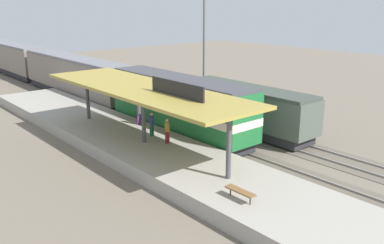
{
  "coord_description": "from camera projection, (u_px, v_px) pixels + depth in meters",
  "views": [
    {
      "loc": [
        -19.89,
        -22.94,
        10.13
      ],
      "look_at": [
        -1.38,
        -1.21,
        2.0
      ],
      "focal_mm": 39.78,
      "sensor_mm": 36.0,
      "label": 1
    }
  ],
  "objects": [
    {
      "name": "locomotive",
      "position": [
        179.0,
        105.0,
        32.77
      ],
      "size": [
        2.93,
        14.43,
        4.44
      ],
      "color": "#28282D",
      "rests_on": "track_near"
    },
    {
      "name": "ground_plane",
      "position": [
        215.0,
        136.0,
        33.22
      ],
      "size": [
        120.0,
        120.0,
        0.0
      ],
      "primitive_type": "plane",
      "color": "#706656"
    },
    {
      "name": "passenger_carriage_front",
      "position": [
        75.0,
        76.0,
        45.98
      ],
      "size": [
        2.9,
        20.0,
        4.24
      ],
      "color": "#28282D",
      "rests_on": "track_near"
    },
    {
      "name": "track_near",
      "position": [
        196.0,
        141.0,
        31.97
      ],
      "size": [
        3.2,
        110.0,
        0.16
      ],
      "color": "#5F5649",
      "rests_on": "ground"
    },
    {
      "name": "station_canopy",
      "position": [
        144.0,
        90.0,
        27.8
      ],
      "size": [
        5.2,
        18.0,
        4.7
      ],
      "color": "#47474C",
      "rests_on": "platform"
    },
    {
      "name": "passenger_carriage_rear",
      "position": [
        10.0,
        57.0,
        61.21
      ],
      "size": [
        2.9,
        20.0,
        4.24
      ],
      "color": "#28282D",
      "rests_on": "track_near"
    },
    {
      "name": "track_far",
      "position": [
        238.0,
        129.0,
        34.84
      ],
      "size": [
        3.2,
        110.0,
        0.16
      ],
      "color": "#5F5649",
      "rests_on": "ground"
    },
    {
      "name": "person_waiting",
      "position": [
        152.0,
        123.0,
        29.94
      ],
      "size": [
        0.34,
        0.34,
        1.71
      ],
      "color": "#23603D",
      "rests_on": "platform"
    },
    {
      "name": "light_mast",
      "position": [
        205.0,
        20.0,
        40.2
      ],
      "size": [
        1.1,
        1.1,
        11.7
      ],
      "color": "slate",
      "rests_on": "ground"
    },
    {
      "name": "freight_car",
      "position": [
        247.0,
        108.0,
        33.63
      ],
      "size": [
        2.8,
        12.0,
        3.54
      ],
      "color": "#28282D",
      "rests_on": "track_far"
    },
    {
      "name": "person_boarding",
      "position": [
        139.0,
        112.0,
        32.81
      ],
      "size": [
        0.34,
        0.34,
        1.71
      ],
      "color": "#663375",
      "rests_on": "platform"
    },
    {
      "name": "platform",
      "position": [
        145.0,
        149.0,
        28.99
      ],
      "size": [
        6.0,
        44.0,
        0.9
      ],
      "primitive_type": "cube",
      "color": "#9E998E",
      "rests_on": "ground"
    },
    {
      "name": "platform_bench",
      "position": [
        240.0,
        191.0,
        20.39
      ],
      "size": [
        0.44,
        1.7,
        0.5
      ],
      "color": "#333338",
      "rests_on": "platform"
    },
    {
      "name": "person_walking",
      "position": [
        167.0,
        130.0,
        28.4
      ],
      "size": [
        0.34,
        0.34,
        1.71
      ],
      "color": "maroon",
      "rests_on": "platform"
    }
  ]
}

